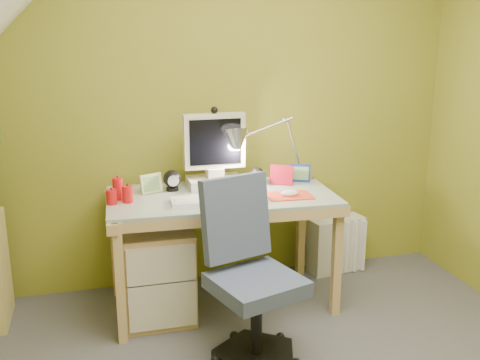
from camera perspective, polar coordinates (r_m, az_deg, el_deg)
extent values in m
cube|color=olive|center=(3.67, -2.42, 7.66)|extent=(3.20, 0.01, 2.40)
cube|color=white|center=(3.20, -2.74, -2.06)|extent=(0.49, 0.18, 0.02)
cube|color=red|center=(3.33, 5.03, -1.59)|extent=(0.27, 0.20, 0.01)
ellipsoid|color=white|center=(3.32, 5.04, -1.35)|extent=(0.11, 0.07, 0.04)
cylinder|color=#9B3A16|center=(3.31, 1.44, -0.87)|extent=(0.09, 0.09, 0.09)
cube|color=#B01228|center=(3.56, 4.25, 0.53)|extent=(0.14, 0.09, 0.12)
cube|color=navy|center=(3.64, 6.12, 0.73)|extent=(0.13, 0.07, 0.11)
cube|color=#BFCB8B|center=(3.41, -9.02, -0.35)|extent=(0.13, 0.07, 0.12)
cube|color=silver|center=(4.06, 9.70, -6.46)|extent=(0.41, 0.22, 0.39)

